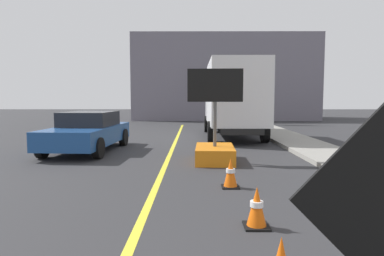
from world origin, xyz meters
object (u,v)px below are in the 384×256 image
(highway_guide_sign, at_px, (245,77))
(traffic_cone_mid_lane, at_px, (257,207))
(traffic_cone_far_lane, at_px, (231,173))
(pickup_car, at_px, (88,131))
(box_truck, at_px, (233,98))
(arrow_board_trailer, at_px, (215,145))

(highway_guide_sign, distance_m, traffic_cone_mid_lane, 20.11)
(traffic_cone_far_lane, bearing_deg, pickup_car, 132.87)
(traffic_cone_mid_lane, bearing_deg, pickup_car, 123.58)
(highway_guide_sign, bearing_deg, traffic_cone_far_lane, -99.60)
(box_truck, bearing_deg, arrow_board_trailer, -101.56)
(traffic_cone_far_lane, bearing_deg, arrow_board_trailer, 92.92)
(pickup_car, height_order, highway_guide_sign, highway_guide_sign)
(arrow_board_trailer, bearing_deg, box_truck, 78.44)
(arrow_board_trailer, xyz_separation_m, highway_guide_sign, (3.11, 14.66, 2.94))
(arrow_board_trailer, height_order, traffic_cone_mid_lane, arrow_board_trailer)
(box_truck, bearing_deg, traffic_cone_mid_lane, -95.00)
(arrow_board_trailer, xyz_separation_m, traffic_cone_far_lane, (0.15, -2.86, -0.18))
(pickup_car, height_order, traffic_cone_mid_lane, pickup_car)
(box_truck, distance_m, highway_guide_sign, 8.86)
(arrow_board_trailer, distance_m, pickup_car, 4.78)
(box_truck, xyz_separation_m, pickup_car, (-5.60, -4.16, -1.17))
(box_truck, relative_size, highway_guide_sign, 1.39)
(highway_guide_sign, height_order, traffic_cone_far_lane, highway_guide_sign)
(box_truck, height_order, highway_guide_sign, highway_guide_sign)
(box_truck, bearing_deg, pickup_car, -143.39)
(arrow_board_trailer, distance_m, traffic_cone_far_lane, 2.87)
(arrow_board_trailer, bearing_deg, traffic_cone_mid_lane, -86.76)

